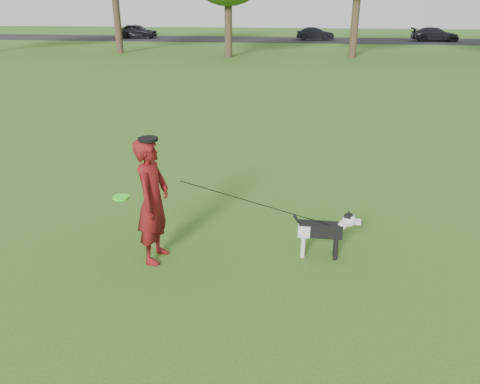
# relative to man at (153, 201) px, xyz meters

# --- Properties ---
(ground) EXTENTS (120.00, 120.00, 0.00)m
(ground) POSITION_rel_man_xyz_m (0.93, 0.07, -0.90)
(ground) COLOR #285116
(ground) RESTS_ON ground
(road) EXTENTS (120.00, 7.00, 0.02)m
(road) POSITION_rel_man_xyz_m (0.93, 40.07, -0.89)
(road) COLOR black
(road) RESTS_ON ground
(man) EXTENTS (0.48, 0.69, 1.81)m
(man) POSITION_rel_man_xyz_m (0.00, 0.00, 0.00)
(man) COLOR #550C0E
(man) RESTS_ON ground
(dog) EXTENTS (0.98, 0.20, 0.74)m
(dog) POSITION_rel_man_xyz_m (2.41, 0.38, -0.45)
(dog) COLOR black
(dog) RESTS_ON ground
(car_left) EXTENTS (3.87, 1.67, 1.30)m
(car_left) POSITION_rel_man_xyz_m (-14.36, 40.07, -0.23)
(car_left) COLOR black
(car_left) RESTS_ON road
(car_mid) EXTENTS (3.47, 1.42, 1.12)m
(car_mid) POSITION_rel_man_xyz_m (2.66, 40.07, -0.32)
(car_mid) COLOR black
(car_mid) RESTS_ON road
(car_right) EXTENTS (4.11, 1.69, 1.19)m
(car_right) POSITION_rel_man_xyz_m (13.23, 40.07, -0.29)
(car_right) COLOR black
(car_right) RESTS_ON road
(man_held_items) EXTENTS (3.11, 0.54, 1.32)m
(man_held_items) POSITION_rel_man_xyz_m (1.48, 0.16, -0.02)
(man_held_items) COLOR #37FC1F
(man_held_items) RESTS_ON ground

